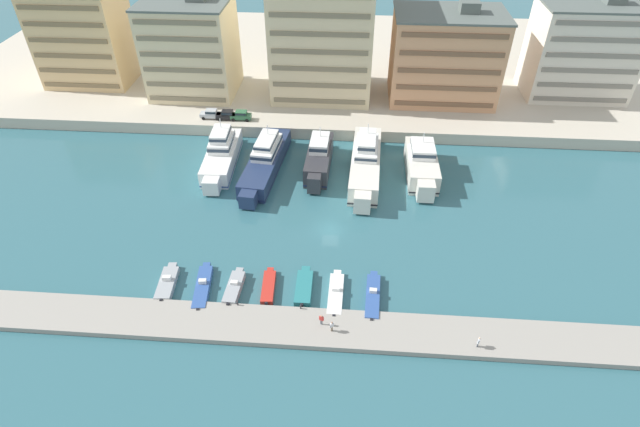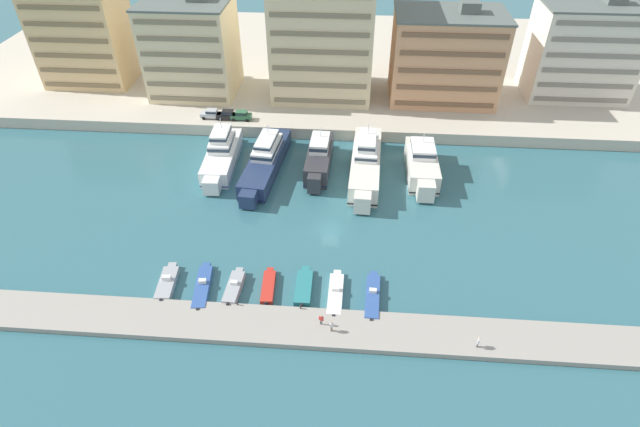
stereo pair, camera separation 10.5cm
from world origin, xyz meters
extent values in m
plane|color=#336670|center=(0.00, 0.00, 0.00)|extent=(400.00, 400.00, 0.00)
cube|color=beige|center=(0.00, 61.04, 1.14)|extent=(180.00, 70.00, 2.27)
cube|color=#9E998E|center=(0.00, -19.21, 0.38)|extent=(120.00, 5.78, 0.77)
cube|color=white|center=(-20.19, 16.32, 1.47)|extent=(5.32, 15.63, 2.95)
cube|color=white|center=(-19.87, 7.52, 1.55)|extent=(2.71, 2.48, 2.51)
cube|color=#334C7F|center=(-20.19, 16.32, 0.52)|extent=(5.37, 15.78, 0.24)
cube|color=white|center=(-20.23, 17.48, 3.80)|extent=(3.95, 6.63, 1.71)
cube|color=#233342|center=(-20.23, 17.48, 3.97)|extent=(4.00, 6.69, 0.62)
cube|color=white|center=(-20.23, 17.48, 5.39)|extent=(3.08, 5.17, 1.47)
cube|color=#233342|center=(-20.23, 17.48, 5.54)|extent=(3.12, 5.22, 0.53)
cylinder|color=silver|center=(-20.27, 18.46, 7.03)|extent=(0.16, 0.16, 1.80)
cube|color=white|center=(-20.48, 24.50, 0.81)|extent=(4.08, 1.05, 0.20)
cube|color=navy|center=(-12.20, 15.14, 1.42)|extent=(6.54, 19.88, 2.85)
cube|color=navy|center=(-13.24, 4.37, 1.50)|extent=(2.79, 2.58, 2.42)
cube|color=#192347|center=(-12.20, 15.14, 0.50)|extent=(6.60, 20.08, 0.24)
cube|color=white|center=(-12.06, 16.59, 3.62)|extent=(4.42, 8.51, 1.53)
cube|color=#233342|center=(-12.06, 16.59, 3.77)|extent=(4.48, 8.60, 0.55)
cube|color=white|center=(-12.06, 16.59, 4.98)|extent=(3.45, 6.64, 1.18)
cube|color=#233342|center=(-12.06, 16.59, 5.09)|extent=(3.49, 6.71, 0.43)
cylinder|color=silver|center=(-11.94, 17.82, 6.47)|extent=(0.16, 0.16, 1.80)
cube|color=navy|center=(-11.22, 25.30, 0.78)|extent=(4.04, 1.28, 0.20)
cube|color=#333338|center=(-2.96, 16.51, 1.73)|extent=(4.36, 13.42, 3.47)
cube|color=#333338|center=(-3.19, 8.97, 1.82)|extent=(2.23, 2.04, 2.95)
cube|color=#192347|center=(-2.96, 16.51, 0.61)|extent=(4.40, 13.55, 0.24)
cube|color=white|center=(-2.93, 17.51, 4.35)|extent=(3.25, 5.68, 1.77)
cube|color=#233342|center=(-2.93, 17.51, 4.53)|extent=(3.29, 5.74, 0.64)
cylinder|color=silver|center=(-2.90, 18.35, 6.14)|extent=(0.16, 0.16, 1.80)
cube|color=#333338|center=(-2.74, 23.61, 0.95)|extent=(3.39, 1.00, 0.20)
cube|color=silver|center=(5.14, 15.41, 1.75)|extent=(5.61, 20.00, 3.50)
cube|color=silver|center=(4.68, 4.44, 1.84)|extent=(2.73, 2.50, 2.98)
cube|color=black|center=(5.14, 15.41, 0.61)|extent=(5.67, 20.20, 0.24)
cube|color=white|center=(5.21, 16.89, 4.16)|extent=(4.07, 8.47, 1.32)
cube|color=#233342|center=(5.21, 16.89, 4.29)|extent=(4.13, 8.56, 0.47)
cube|color=white|center=(5.21, 16.89, 5.57)|extent=(3.18, 6.61, 1.50)
cube|color=#233342|center=(5.21, 16.89, 5.72)|extent=(3.22, 6.68, 0.54)
cylinder|color=silver|center=(5.26, 18.14, 7.22)|extent=(0.16, 0.16, 1.80)
cube|color=silver|center=(5.58, 25.76, 0.96)|extent=(4.09, 1.07, 0.20)
cube|color=silver|center=(14.73, 15.83, 1.78)|extent=(4.99, 13.14, 3.56)
cube|color=silver|center=(14.75, 8.15, 1.87)|extent=(2.73, 2.48, 3.03)
cube|color=black|center=(14.73, 15.83, 0.62)|extent=(5.04, 13.27, 0.24)
cube|color=white|center=(14.73, 16.81, 4.40)|extent=(3.88, 5.52, 1.69)
cube|color=#233342|center=(14.73, 16.81, 4.57)|extent=(3.93, 5.58, 0.61)
cylinder|color=silver|center=(14.72, 17.64, 6.15)|extent=(0.16, 0.16, 1.80)
cube|color=silver|center=(14.71, 22.84, 0.98)|extent=(4.21, 0.91, 0.20)
cube|color=#9EA3A8|center=(-20.81, -13.49, 0.46)|extent=(2.50, 5.87, 0.92)
cube|color=#9EA3A8|center=(-21.08, -10.23, 0.46)|extent=(1.20, 1.01, 0.78)
cube|color=silver|center=(-20.85, -13.06, 1.21)|extent=(1.17, 0.69, 0.59)
cube|color=#283847|center=(-20.87, -12.78, 1.30)|extent=(1.03, 0.16, 0.36)
cube|color=black|center=(-20.57, -16.52, 0.61)|extent=(0.38, 0.31, 0.60)
cube|color=#33569E|center=(-15.97, -13.81, 0.44)|extent=(2.61, 7.57, 0.87)
cube|color=#33569E|center=(-16.44, -9.77, 0.44)|extent=(1.06, 0.90, 0.74)
cube|color=silver|center=(-16.03, -13.25, 1.14)|extent=(1.04, 0.71, 0.54)
cube|color=#283847|center=(-16.07, -12.97, 1.22)|extent=(0.89, 0.18, 0.32)
cube|color=black|center=(-15.52, -17.67, 0.59)|extent=(0.39, 0.32, 0.60)
cube|color=#9EA3A8|center=(-11.83, -13.70, 0.53)|extent=(2.01, 5.56, 1.07)
cube|color=#9EA3A8|center=(-11.69, -10.60, 0.53)|extent=(1.01, 0.84, 0.91)
cube|color=silver|center=(-11.81, -13.28, 1.27)|extent=(1.00, 0.64, 0.40)
cube|color=#283847|center=(-11.80, -13.00, 1.33)|extent=(0.89, 0.12, 0.24)
cube|color=black|center=(-11.96, -16.62, 0.68)|extent=(0.37, 0.30, 0.60)
cube|color=red|center=(-7.40, -13.09, 0.42)|extent=(1.92, 5.57, 0.84)
cube|color=red|center=(-7.59, -10.03, 0.42)|extent=(0.91, 0.76, 0.72)
cube|color=black|center=(-7.22, -16.01, 0.57)|extent=(0.38, 0.30, 0.60)
cube|color=teal|center=(-2.76, -12.92, 0.47)|extent=(2.14, 5.77, 0.95)
cube|color=teal|center=(-2.80, -9.63, 0.47)|extent=(1.15, 0.95, 0.80)
cube|color=black|center=(-2.72, -15.97, 0.62)|extent=(0.36, 0.28, 0.60)
cube|color=white|center=(1.44, -13.71, 0.40)|extent=(1.94, 6.99, 0.80)
cube|color=white|center=(1.49, -9.86, 0.40)|extent=(1.02, 0.84, 0.68)
cube|color=silver|center=(1.45, -13.18, 1.04)|extent=(1.02, 0.61, 0.48)
cube|color=#283847|center=(1.45, -12.90, 1.11)|extent=(0.92, 0.09, 0.29)
cube|color=black|center=(1.38, -17.37, 0.55)|extent=(0.36, 0.29, 0.60)
cube|color=#33569E|center=(6.19, -13.84, 0.46)|extent=(2.08, 7.48, 0.91)
cube|color=#33569E|center=(6.39, -9.79, 0.46)|extent=(0.99, 0.82, 0.78)
cube|color=silver|center=(6.22, -13.28, 1.16)|extent=(0.98, 0.64, 0.49)
cube|color=#283847|center=(6.23, -13.00, 1.23)|extent=(0.87, 0.12, 0.30)
cube|color=black|center=(6.01, -17.71, 0.61)|extent=(0.37, 0.30, 0.60)
cube|color=#B7BCC1|center=(-25.11, 29.02, 2.99)|extent=(4.11, 1.73, 0.80)
cube|color=#B7BCC1|center=(-24.96, 29.02, 3.73)|extent=(2.11, 1.57, 0.68)
cube|color=#1E2833|center=(-24.96, 29.02, 3.73)|extent=(2.07, 1.59, 0.37)
cylinder|color=black|center=(-26.45, 28.16, 2.59)|extent=(0.64, 0.22, 0.64)
cylinder|color=black|center=(-26.47, 29.86, 2.59)|extent=(0.64, 0.22, 0.64)
cylinder|color=black|center=(-23.75, 28.18, 2.59)|extent=(0.64, 0.22, 0.64)
cylinder|color=black|center=(-23.77, 29.88, 2.59)|extent=(0.64, 0.22, 0.64)
cube|color=black|center=(-21.88, 28.82, 2.99)|extent=(4.14, 1.80, 0.80)
cube|color=black|center=(-21.73, 28.82, 3.73)|extent=(2.14, 1.61, 0.68)
cube|color=#1E2833|center=(-21.73, 28.82, 3.73)|extent=(2.10, 1.63, 0.37)
cylinder|color=black|center=(-23.21, 27.94, 2.59)|extent=(0.65, 0.24, 0.64)
cylinder|color=black|center=(-23.25, 29.63, 2.59)|extent=(0.65, 0.24, 0.64)
cylinder|color=black|center=(-20.51, 28.00, 2.59)|extent=(0.65, 0.24, 0.64)
cylinder|color=black|center=(-20.55, 29.70, 2.59)|extent=(0.65, 0.24, 0.64)
cube|color=#2D6642|center=(-19.19, 28.85, 2.99)|extent=(4.11, 1.73, 0.80)
cube|color=#2D6642|center=(-19.04, 28.85, 3.73)|extent=(2.11, 1.57, 0.68)
cube|color=#1E2833|center=(-19.04, 28.85, 3.73)|extent=(2.07, 1.59, 0.37)
cylinder|color=black|center=(-20.53, 27.99, 2.59)|extent=(0.64, 0.22, 0.64)
cylinder|color=black|center=(-20.55, 29.69, 2.59)|extent=(0.64, 0.22, 0.64)
cylinder|color=black|center=(-17.83, 28.01, 2.59)|extent=(0.64, 0.22, 0.64)
cylinder|color=black|center=(-17.85, 29.71, 2.59)|extent=(0.64, 0.22, 0.64)
cube|color=#E0BC84|center=(-55.24, 44.87, 11.80)|extent=(17.79, 12.50, 19.05)
cube|color=#7B6748|center=(-55.24, 38.53, 3.86)|extent=(16.37, 0.24, 0.90)
cube|color=#7B6748|center=(-55.24, 38.53, 7.03)|extent=(16.37, 0.24, 0.90)
cube|color=#7B6748|center=(-55.24, 38.53, 10.21)|extent=(16.37, 0.24, 0.90)
cube|color=#7B6748|center=(-55.24, 38.53, 13.38)|extent=(16.37, 0.24, 0.90)
cube|color=#7B6748|center=(-55.24, 38.53, 16.56)|extent=(16.37, 0.24, 0.90)
cube|color=#7B6748|center=(-55.24, 38.53, 19.73)|extent=(16.37, 0.24, 0.90)
cube|color=beige|center=(-30.98, 41.22, 11.39)|extent=(17.01, 14.52, 18.23)
cube|color=#7E7359|center=(-30.98, 33.86, 3.79)|extent=(15.65, 0.24, 0.90)
cube|color=#7E7359|center=(-30.98, 33.86, 6.83)|extent=(15.65, 0.24, 0.90)
cube|color=#7E7359|center=(-30.98, 33.86, 9.87)|extent=(15.65, 0.24, 0.90)
cube|color=#7E7359|center=(-30.98, 33.86, 12.91)|extent=(15.65, 0.24, 0.90)
cube|color=#7E7359|center=(-30.98, 33.86, 15.95)|extent=(15.65, 0.24, 0.90)
cube|color=#7E7359|center=(-30.98, 33.86, 18.99)|extent=(15.65, 0.24, 0.90)
cube|color=#56605B|center=(-30.98, 41.22, 20.71)|extent=(17.35, 14.81, 0.40)
cube|color=beige|center=(-4.25, 42.79, 15.62)|extent=(19.98, 16.25, 26.70)
cube|color=#7E7359|center=(-4.25, 34.56, 3.94)|extent=(18.38, 0.24, 0.90)
cube|color=#7E7359|center=(-4.25, 34.56, 7.28)|extent=(18.38, 0.24, 0.90)
cube|color=#7E7359|center=(-4.25, 34.56, 10.61)|extent=(18.38, 0.24, 0.90)
cube|color=#7E7359|center=(-4.25, 34.56, 13.95)|extent=(18.38, 0.24, 0.90)
cube|color=#7E7359|center=(-4.25, 34.56, 17.29)|extent=(18.38, 0.24, 0.90)
cube|color=#7E7359|center=(-4.25, 34.56, 20.63)|extent=(18.38, 0.24, 0.90)
cube|color=tan|center=(20.42, 41.94, 10.75)|extent=(21.02, 13.90, 16.96)
cube|color=brown|center=(20.42, 34.89, 3.97)|extent=(19.34, 0.24, 0.90)
cube|color=brown|center=(20.42, 34.89, 7.36)|extent=(19.34, 0.24, 0.90)
cube|color=brown|center=(20.42, 34.89, 10.75)|extent=(19.34, 0.24, 0.90)
cube|color=brown|center=(20.42, 34.89, 14.14)|extent=(19.34, 0.24, 0.90)
cube|color=brown|center=(20.42, 34.89, 17.54)|extent=(19.34, 0.24, 0.90)
cube|color=#56605B|center=(20.42, 41.94, 19.43)|extent=(21.44, 14.18, 0.40)
cube|color=#56605B|center=(23.57, 41.94, 20.63)|extent=(3.60, 3.20, 2.00)
cube|color=silver|center=(48.28, 45.85, 11.31)|extent=(19.89, 12.54, 18.08)
cube|color=gray|center=(48.28, 39.48, 3.78)|extent=(18.30, 0.24, 0.90)
cube|color=gray|center=(48.28, 39.48, 6.79)|extent=(18.30, 0.24, 0.90)
cube|color=gray|center=(48.28, 39.48, 9.81)|extent=(18.30, 0.24, 0.90)
cube|color=gray|center=(48.28, 39.48, 12.82)|extent=(18.30, 0.24, 0.90)
cube|color=gray|center=(48.28, 39.48, 15.83)|extent=(18.30, 0.24, 0.90)
cube|color=gray|center=(48.28, 39.48, 18.84)|extent=(18.30, 0.24, 0.90)
cube|color=#56605B|center=(48.28, 45.85, 20.55)|extent=(20.29, 12.79, 0.40)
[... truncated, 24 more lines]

